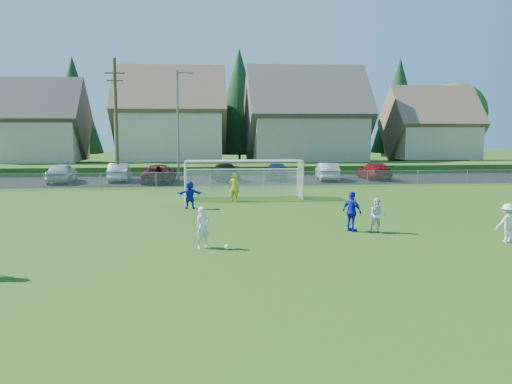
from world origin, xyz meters
TOP-DOWN VIEW (x-y plane):
  - ground at (0.00, 0.00)m, footprint 160.00×160.00m
  - asphalt_lot at (0.00, 27.50)m, footprint 60.00×60.00m
  - grass_embankment at (0.00, 35.00)m, footprint 70.00×6.00m
  - soccer_ball at (-1.71, 1.77)m, footprint 0.22×0.22m
  - player_white_a at (-2.63, 2.19)m, footprint 0.69×0.63m
  - player_white_b at (4.95, 4.39)m, footprint 0.89×0.78m
  - player_white_c at (9.55, 2.04)m, footprint 1.07×0.70m
  - player_blue_a at (3.92, 4.75)m, footprint 0.92×1.11m
  - player_blue_b at (-3.32, 12.06)m, footprint 1.47×0.50m
  - goalkeeper at (-0.65, 14.83)m, footprint 0.75×0.63m
  - car_a at (-13.93, 26.81)m, footprint 2.13×4.86m
  - car_b at (-9.47, 27.66)m, footprint 1.82×4.59m
  - car_c at (-6.10, 26.22)m, footprint 2.58×5.35m
  - car_d at (-0.74, 27.50)m, footprint 2.58×5.13m
  - car_e at (3.72, 27.44)m, footprint 2.15×4.58m
  - car_f at (7.96, 26.66)m, footprint 1.98×4.60m
  - car_g at (12.18, 27.09)m, footprint 2.09×4.89m
  - soccer_goal at (0.00, 16.05)m, footprint 7.42×1.90m
  - chainlink_fence at (0.00, 22.00)m, footprint 52.06×0.06m
  - streetlight at (-4.45, 26.00)m, footprint 1.38×0.18m
  - utility_pole at (-9.50, 27.00)m, footprint 1.60×0.26m
  - houses_row at (1.97, 42.46)m, footprint 53.90×11.45m
  - tree_row at (1.04, 48.74)m, footprint 65.98×12.36m

SIDE VIEW (x-z plane):
  - ground at x=0.00m, z-range 0.00..0.00m
  - asphalt_lot at x=0.00m, z-range 0.01..0.01m
  - soccer_ball at x=-1.71m, z-range 0.00..0.22m
  - grass_embankment at x=0.00m, z-range 0.00..0.80m
  - chainlink_fence at x=0.00m, z-range 0.03..1.23m
  - car_g at x=12.18m, z-range 0.00..1.40m
  - car_d at x=-0.74m, z-range 0.00..1.43m
  - car_c at x=-6.10m, z-range 0.00..1.47m
  - car_f at x=7.96m, z-range 0.00..1.47m
  - car_b at x=-9.47m, z-range 0.00..1.49m
  - car_e at x=3.72m, z-range 0.00..1.51m
  - player_white_b at x=4.95m, z-range 0.00..1.52m
  - player_white_c at x=9.55m, z-range 0.00..1.55m
  - player_blue_b at x=-3.32m, z-range 0.00..1.57m
  - player_white_a at x=-2.63m, z-range 0.00..1.59m
  - car_a at x=-13.93m, z-range 0.00..1.63m
  - goalkeeper at x=-0.65m, z-range 0.00..1.74m
  - player_blue_a at x=3.92m, z-range 0.00..1.77m
  - soccer_goal at x=0.00m, z-range 0.38..2.88m
  - streetlight at x=-4.45m, z-range 0.34..9.34m
  - utility_pole at x=-9.50m, z-range 0.15..10.15m
  - tree_row at x=1.04m, z-range 0.01..13.81m
  - houses_row at x=1.97m, z-range 0.69..13.97m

